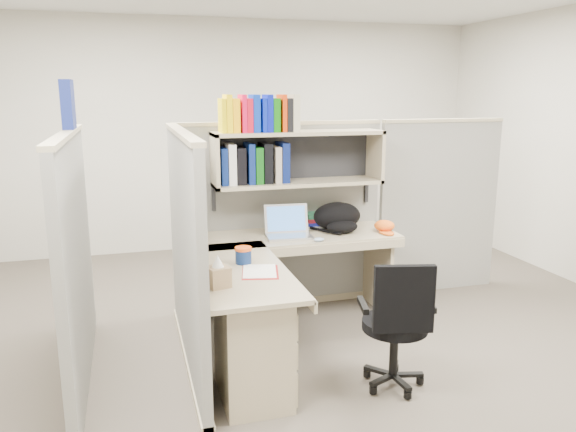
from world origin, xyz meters
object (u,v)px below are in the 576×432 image
object	(u,v)px
backpack	(339,217)
desk	(268,313)
task_chair	(396,344)
snack_canister	(243,255)
laptop	(289,222)

from	to	relation	value
backpack	desk	bearing A→B (deg)	-148.58
desk	backpack	xyz separation A→B (m)	(0.83, 0.86, 0.41)
task_chair	snack_canister	bearing A→B (deg)	143.40
snack_canister	task_chair	distance (m)	1.16
laptop	task_chair	bearing A→B (deg)	-68.27
backpack	snack_canister	distance (m)	1.15
laptop	snack_canister	world-z (taller)	laptop
backpack	task_chair	size ratio (longest dim) A/B	0.46
snack_canister	laptop	bearing A→B (deg)	50.05
desk	task_chair	xyz separation A→B (m)	(0.73, -0.42, -0.13)
laptop	task_chair	world-z (taller)	laptop
snack_canister	task_chair	bearing A→B (deg)	-36.60
desk	backpack	world-z (taller)	backpack
desk	snack_canister	world-z (taller)	snack_canister
backpack	snack_canister	size ratio (longest dim) A/B	3.51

